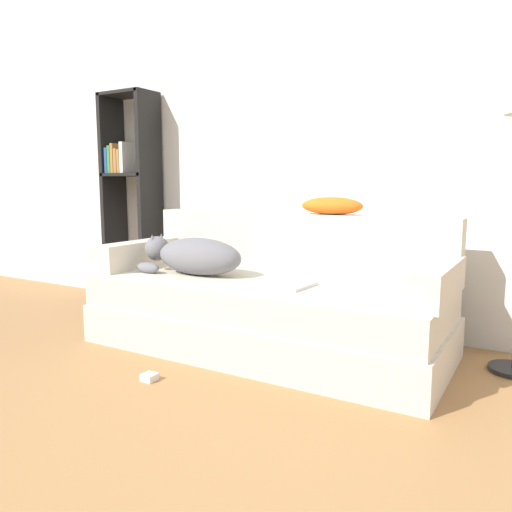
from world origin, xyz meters
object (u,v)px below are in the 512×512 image
object	(u,v)px
power_adapter	(149,377)
laptop	(279,284)
couch	(264,315)
bookshelf	(130,186)
dog	(193,256)
throw_pillow	(332,206)

from	to	relation	value
power_adapter	laptop	bearing A→B (deg)	57.22
couch	laptop	xyz separation A→B (m)	(0.14, -0.09, 0.22)
power_adapter	bookshelf	bearing A→B (deg)	136.64
couch	laptop	world-z (taller)	laptop
couch	bookshelf	size ratio (longest dim) A/B	1.23
laptop	dog	bearing A→B (deg)	-179.52
dog	power_adapter	size ratio (longest dim) A/B	10.47
couch	dog	distance (m)	0.57
laptop	power_adapter	xyz separation A→B (m)	(-0.39, -0.61, -0.40)
throw_pillow	bookshelf	distance (m)	1.79
throw_pillow	dog	bearing A→B (deg)	-149.89
laptop	throw_pillow	world-z (taller)	throw_pillow
throw_pillow	bookshelf	size ratio (longest dim) A/B	0.23
couch	throw_pillow	size ratio (longest dim) A/B	5.33
couch	power_adapter	size ratio (longest dim) A/B	30.55
throw_pillow	bookshelf	xyz separation A→B (m)	(-1.78, 0.14, 0.12)
dog	power_adapter	world-z (taller)	dog
dog	throw_pillow	world-z (taller)	throw_pillow
dog	bookshelf	distance (m)	1.27
laptop	bookshelf	xyz separation A→B (m)	(-1.66, 0.59, 0.52)
bookshelf	power_adapter	size ratio (longest dim) A/B	24.80
laptop	throw_pillow	distance (m)	0.62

